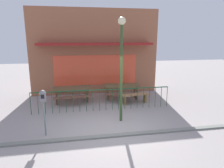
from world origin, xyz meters
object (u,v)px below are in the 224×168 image
Objects in this scene: picnic_table_right at (122,88)px; parking_meter_near at (43,101)px; patio_bench at (135,96)px; picnic_table_left at (72,91)px; street_lamp at (121,55)px.

parking_meter_near is at bearing -134.16° from picnic_table_right.
patio_bench is 0.92× the size of parking_meter_near.
picnic_table_left is 3.76m from street_lamp.
picnic_table_right is at bearing 122.12° from patio_bench.
picnic_table_right reaches higher than patio_bench.
picnic_table_right is at bearing 76.48° from street_lamp.
street_lamp is (2.71, 0.74, 1.33)m from parking_meter_near.
parking_meter_near is (-3.86, -2.69, 0.85)m from patio_bench.
patio_bench is (0.49, -0.78, -0.26)m from picnic_table_right.
parking_meter_near is 0.40× the size of street_lamp.
street_lamp reaches higher than picnic_table_right.
parking_meter_near is at bearing -164.74° from street_lamp.
parking_meter_near is 3.11m from street_lamp.
street_lamp is at bearing -103.52° from picnic_table_right.
parking_meter_near is at bearing -145.15° from patio_bench.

